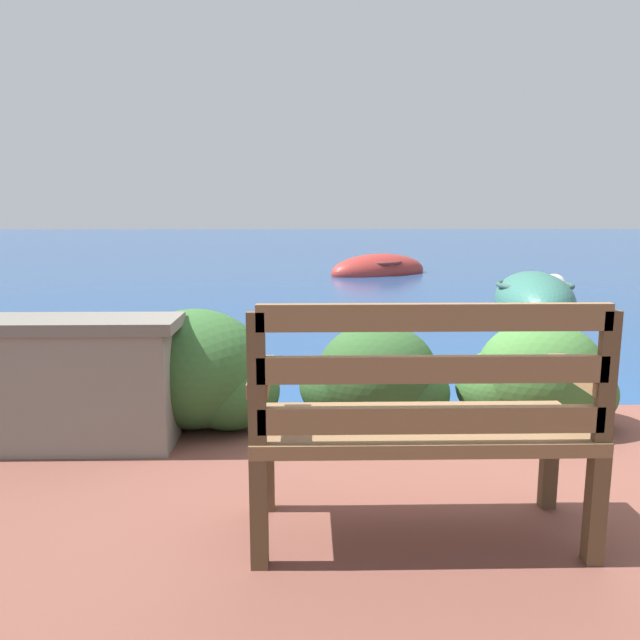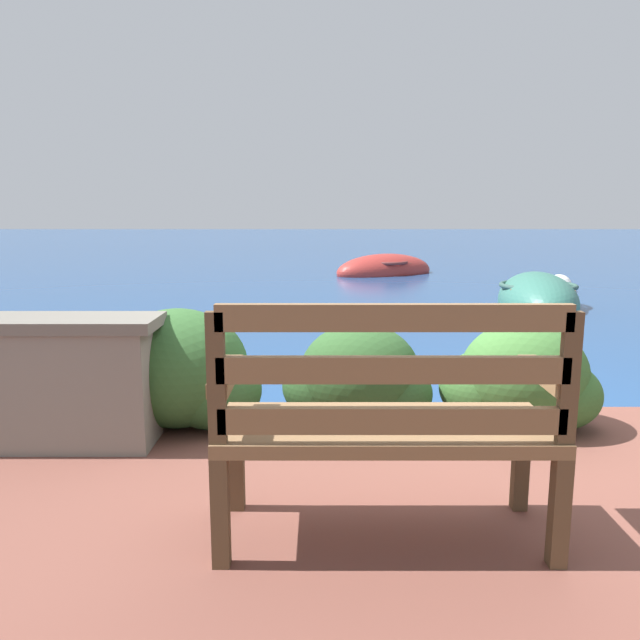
{
  "view_description": "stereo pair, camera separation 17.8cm",
  "coord_description": "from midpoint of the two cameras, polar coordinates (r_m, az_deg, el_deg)",
  "views": [
    {
      "loc": [
        -0.94,
        -3.75,
        1.45
      ],
      "look_at": [
        -0.78,
        3.19,
        0.2
      ],
      "focal_mm": 35.0,
      "sensor_mm": 36.0,
      "label": 1
    },
    {
      "loc": [
        -0.76,
        -3.75,
        1.45
      ],
      "look_at": [
        -0.78,
        3.19,
        0.2
      ],
      "focal_mm": 35.0,
      "sensor_mm": 36.0,
      "label": 2
    }
  ],
  "objects": [
    {
      "name": "rowboat_nearest",
      "position": [
        9.93,
        18.47,
        1.72
      ],
      "size": [
        1.47,
        2.45,
        0.88
      ],
      "rotation": [
        0.0,
        0.0,
        4.55
      ],
      "color": "#336B5B",
      "rests_on": "ground_plane"
    },
    {
      "name": "hedge_clump_centre",
      "position": [
        3.61,
        3.63,
        -5.51
      ],
      "size": [
        0.86,
        0.62,
        0.59
      ],
      "color": "#284C23",
      "rests_on": "patio_terrace"
    },
    {
      "name": "hedge_clump_right",
      "position": [
        3.75,
        17.95,
        -5.25
      ],
      "size": [
        0.89,
        0.64,
        0.61
      ],
      "color": "#38662D",
      "rests_on": "patio_terrace"
    },
    {
      "name": "ground_plane",
      "position": [
        4.11,
        10.91,
        -10.65
      ],
      "size": [
        80.0,
        80.0,
        0.0
      ],
      "color": "navy"
    },
    {
      "name": "park_bench",
      "position": [
        2.3,
        7.13,
        -8.89
      ],
      "size": [
        1.24,
        0.48,
        0.93
      ],
      "rotation": [
        0.0,
        0.0,
        -0.07
      ],
      "color": "brown",
      "rests_on": "patio_terrace"
    },
    {
      "name": "rowboat_mid",
      "position": [
        13.98,
        5.01,
        4.49
      ],
      "size": [
        2.6,
        2.05,
        0.79
      ],
      "rotation": [
        0.0,
        0.0,
        0.49
      ],
      "color": "#9E2D28",
      "rests_on": "ground_plane"
    },
    {
      "name": "hedge_clump_left",
      "position": [
        3.63,
        -12.87,
        -5.02
      ],
      "size": [
        0.99,
        0.72,
        0.68
      ],
      "color": "#2D5628",
      "rests_on": "patio_terrace"
    },
    {
      "name": "mooring_buoy",
      "position": [
        11.81,
        20.16,
        2.9
      ],
      "size": [
        0.49,
        0.49,
        0.45
      ],
      "color": "white",
      "rests_on": "ground_plane"
    }
  ]
}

